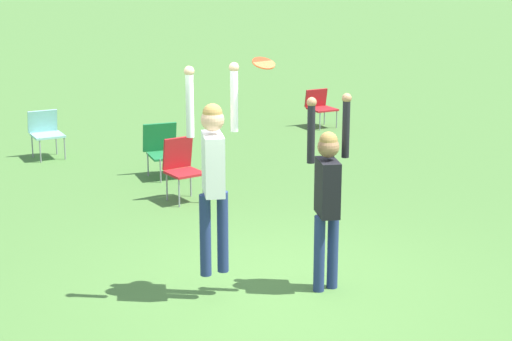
# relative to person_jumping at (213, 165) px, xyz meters

# --- Properties ---
(ground_plane) EXTENTS (120.00, 120.00, 0.00)m
(ground_plane) POSITION_rel_person_jumping_xyz_m (0.66, -0.19, -1.46)
(ground_plane) COLOR #4C7A38
(person_jumping) EXTENTS (0.62, 0.51, 2.23)m
(person_jumping) POSITION_rel_person_jumping_xyz_m (0.00, 0.00, 0.00)
(person_jumping) COLOR navy
(person_jumping) RESTS_ON ground_plane
(person_defending) EXTENTS (0.55, 0.45, 2.15)m
(person_defending) POSITION_rel_person_jumping_xyz_m (1.12, -0.48, -0.31)
(person_defending) COLOR navy
(person_defending) RESTS_ON ground_plane
(frisbee) EXTENTS (0.24, 0.23, 0.11)m
(frisbee) POSITION_rel_person_jumping_xyz_m (0.52, -0.14, 1.03)
(frisbee) COLOR #E04C23
(camping_chair_0) EXTENTS (0.55, 0.59, 0.83)m
(camping_chair_0) POSITION_rel_person_jumping_xyz_m (0.49, 6.96, -0.96)
(camping_chair_0) COLOR gray
(camping_chair_0) RESTS_ON ground_plane
(camping_chair_1) EXTENTS (0.64, 0.69, 0.85)m
(camping_chair_1) POSITION_rel_person_jumping_xyz_m (1.70, 4.73, -0.99)
(camping_chair_1) COLOR gray
(camping_chair_1) RESTS_ON ground_plane
(camping_chair_2) EXTENTS (0.53, 0.57, 0.77)m
(camping_chair_2) POSITION_rel_person_jumping_xyz_m (6.14, 6.55, -1.01)
(camping_chair_2) COLOR gray
(camping_chair_2) RESTS_ON ground_plane
(camping_chair_3) EXTENTS (0.48, 0.52, 0.93)m
(camping_chair_3) POSITION_rel_person_jumping_xyz_m (1.33, 3.36, -0.91)
(camping_chair_3) COLOR gray
(camping_chair_3) RESTS_ON ground_plane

